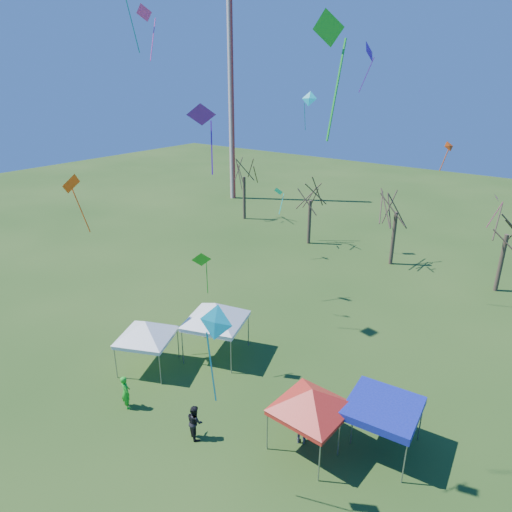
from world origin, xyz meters
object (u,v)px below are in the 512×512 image
Objects in this scene: tree_3 at (512,213)px; tent_white_west at (145,324)px; tree_0 at (244,162)px; person_grey at (302,427)px; tent_red at (312,393)px; person_green at (126,392)px; tent_white_mid at (215,307)px; tree_2 at (399,193)px; person_dark at (195,421)px; radio_mast at (231,99)px; tree_1 at (311,185)px; tent_blue at (383,408)px.

tree_3 reaches higher than tent_white_west.
tree_0 is 27.09m from tree_3.
tent_white_west is 2.06× the size of person_grey.
person_green is (-8.49, -3.14, -1.96)m from tent_red.
tree_3 is at bearing -94.76° from person_green.
tree_0 reaches higher than tent_red.
tree_3 is 22.40m from tent_white_mid.
tent_red is at bearing -98.53° from tree_3.
tree_2 reaches higher than tent_white_west.
person_green is (-0.50, -6.10, -2.24)m from tent_white_mid.
person_dark is at bearing -88.45° from tree_2.
radio_mast is at bearing 163.69° from tree_3.
tree_3 is 26.34m from person_dark.
tent_white_mid reaches higher than person_dark.
tree_3 is at bearing -7.08° from tree_0.
person_dark is (19.16, -27.97, -5.65)m from tree_0.
person_green is (-4.08, -0.58, 0.05)m from person_dark.
tree_3 reaches higher than person_grey.
tree_1 reaches higher than person_grey.
tree_0 is 2.65× the size of tent_blue.
radio_mast is 45.62m from person_grey.
tent_blue is at bearing -135.54° from person_green.
person_grey is at bearing -179.42° from tent_red.
tent_white_mid is 2.36× the size of person_green.
tree_0 is 2.35× the size of tent_white_west.
tree_3 is at bearing -16.31° from radio_mast.
tent_white_west is (20.56, -32.32, -9.77)m from radio_mast.
tree_1 is 0.92× the size of tree_2.
tree_0 is at bearing 124.76° from tent_white_mid.
tree_3 is 1.90× the size of tent_white_mid.
radio_mast reaches higher than person_green.
person_dark is at bearing -151.63° from person_green.
tent_white_west is 12.82m from tent_blue.
tent_red reaches higher than person_green.
tree_1 is at bearing 127.37° from tent_blue.
tree_2 reaches higher than tent_blue.
tree_2 is 4.70× the size of person_grey.
radio_mast is at bearing -37.36° from person_green.
radio_mast reaches higher than tent_red.
tree_0 is 27.53m from tent_white_mid.
tree_2 is 2.57× the size of tent_blue.
radio_mast reaches higher than tent_white_mid.
tree_2 is (8.40, -0.27, 0.50)m from tree_1.
tree_2 is at bearing -1.85° from tree_1.
radio_mast reaches higher than tent_white_west.
person_green is at bearing 34.25° from person_dark.
radio_mast is at bearing 137.66° from tent_blue.
tent_white_west reaches higher than tent_blue.
radio_mast is at bearing 122.46° from tent_white_west.
tree_0 reaches higher than tree_2.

